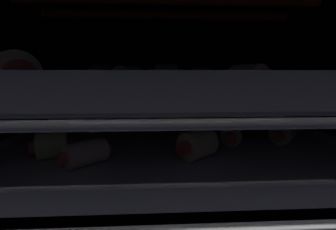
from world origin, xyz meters
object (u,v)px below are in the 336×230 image
object	(u,v)px
pig_in_blanket_upper_0	(127,75)
pig_in_blanket_upper_7	(12,73)
pig_in_blanket_lower_8	(283,133)
pig_in_blanket_upper_6	(132,74)
oven_rack_upper	(170,93)
pig_in_blanket_lower_7	(98,117)
pig_in_blanket_lower_1	(140,119)
pig_in_blanket_lower_5	(72,118)
pig_in_blanket_upper_4	(101,73)
oven_rack_lower	(169,140)
pig_in_blanket_lower_3	(93,120)
pig_in_blanket_upper_8	(243,73)
baking_tray_lower	(169,134)
pig_in_blanket_lower_6	(197,144)
pig_in_blanket_upper_3	(201,74)
pig_in_blanket_upper_5	(247,77)
pig_in_blanket_lower_4	(52,145)
baking_tray_upper	(170,86)
pig_in_blanket_upper_1	(160,75)
pig_in_blanket_lower_2	(231,134)
pig_in_blanket_lower_0	(86,153)
pig_in_blanket_upper_2	(166,73)

from	to	relation	value
pig_in_blanket_upper_0	pig_in_blanket_upper_7	bearing A→B (deg)	-114.73
pig_in_blanket_lower_8	pig_in_blanket_upper_6	size ratio (longest dim) A/B	1.03
oven_rack_upper	pig_in_blanket_lower_7	bearing A→B (deg)	151.43
pig_in_blanket_lower_1	pig_in_blanket_upper_0	size ratio (longest dim) A/B	1.03
pig_in_blanket_lower_1	pig_in_blanket_upper_6	bearing A→B (deg)	101.69
pig_in_blanket_lower_8	pig_in_blanket_lower_5	bearing A→B (deg)	159.29
pig_in_blanket_upper_4	oven_rack_lower	bearing A→B (deg)	-46.64
pig_in_blanket_lower_3	pig_in_blanket_lower_8	distance (cm)	28.21
pig_in_blanket_upper_8	oven_rack_lower	bearing A→B (deg)	-145.36
pig_in_blanket_upper_4	pig_in_blanket_upper_6	size ratio (longest dim) A/B	1.17
baking_tray_lower	pig_in_blanket_upper_4	distance (cm)	21.88
pig_in_blanket_lower_5	pig_in_blanket_lower_6	distance (cm)	26.16
baking_tray_lower	pig_in_blanket_lower_7	bearing A→B (deg)	151.43
pig_in_blanket_lower_3	pig_in_blanket_lower_1	bearing A→B (deg)	12.55
pig_in_blanket_lower_6	pig_in_blanket_upper_3	distance (cm)	22.85
pig_in_blanket_upper_5	pig_in_blanket_lower_4	bearing A→B (deg)	174.29
pig_in_blanket_lower_5	pig_in_blanket_upper_0	distance (cm)	15.70
baking_tray_upper	pig_in_blanket_upper_1	bearing A→B (deg)	94.67
pig_in_blanket_lower_1	baking_tray_upper	world-z (taller)	baking_tray_upper
oven_rack_lower	pig_in_blanket_upper_6	size ratio (longest dim) A/B	10.67
pig_in_blanket_lower_3	baking_tray_upper	bearing A→B (deg)	-8.75
baking_tray_upper	pig_in_blanket_upper_8	xyz separation A→B (cm)	(15.24, 10.53, 1.92)
baking_tray_upper	pig_in_blanket_upper_6	xyz separation A→B (cm)	(-7.38, 16.09, 1.60)
pig_in_blanket_lower_4	pig_in_blanket_upper_4	xyz separation A→B (cm)	(-0.12, 24.15, 7.72)
pig_in_blanket_lower_7	pig_in_blanket_upper_7	size ratio (longest dim) A/B	1.21
pig_in_blanket_upper_7	pig_in_blanket_upper_0	bearing A→B (deg)	65.27
pig_in_blanket_lower_6	pig_in_blanket_upper_1	size ratio (longest dim) A/B	1.07
pig_in_blanket_upper_4	pig_in_blanket_upper_8	world-z (taller)	same
pig_in_blanket_lower_1	pig_in_blanket_lower_8	world-z (taller)	pig_in_blanket_lower_1
baking_tray_upper	pig_in_blanket_upper_3	world-z (taller)	pig_in_blanket_upper_3
oven_rack_lower	baking_tray_upper	xyz separation A→B (cm)	(0.00, 0.00, 8.42)
pig_in_blanket_lower_3	pig_in_blanket_upper_0	bearing A→B (deg)	-27.12
pig_in_blanket_lower_2	pig_in_blanket_upper_6	world-z (taller)	pig_in_blanket_upper_6
pig_in_blanket_lower_0	pig_in_blanket_upper_6	bearing A→B (deg)	86.42
pig_in_blanket_upper_4	pig_in_blanket_upper_0	bearing A→B (deg)	-64.44
pig_in_blanket_lower_2	pig_in_blanket_upper_3	distance (cm)	18.24
pig_in_blanket_lower_8	baking_tray_upper	xyz separation A→B (cm)	(-14.96, 5.60, 5.93)
pig_in_blanket_lower_3	pig_in_blanket_upper_3	world-z (taller)	pig_in_blanket_upper_3
pig_in_blanket_lower_8	pig_in_blanket_upper_6	xyz separation A→B (cm)	(-22.34, 21.70, 7.53)
pig_in_blanket_lower_1	pig_in_blanket_lower_6	distance (cm)	15.81
pig_in_blanket_lower_2	pig_in_blanket_lower_4	bearing A→B (deg)	-169.43
pig_in_blanket_lower_7	pig_in_blanket_upper_4	world-z (taller)	pig_in_blanket_upper_4
pig_in_blanket_lower_6	pig_in_blanket_upper_6	world-z (taller)	pig_in_blanket_upper_6
pig_in_blanket_lower_7	pig_in_blanket_lower_3	bearing A→B (deg)	-84.04
pig_in_blanket_lower_6	pig_in_blanket_upper_0	world-z (taller)	pig_in_blanket_upper_0
baking_tray_lower	pig_in_blanket_upper_2	xyz separation A→B (cm)	(-0.31, 7.84, 9.44)
baking_tray_lower	pig_in_blanket_lower_2	bearing A→B (deg)	-37.09
pig_in_blanket_lower_8	pig_in_blanket_upper_6	bearing A→B (deg)	135.84
pig_in_blanket_upper_0	pig_in_blanket_upper_3	size ratio (longest dim) A/B	1.09
pig_in_blanket_lower_0	pig_in_blanket_lower_2	distance (cm)	17.93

